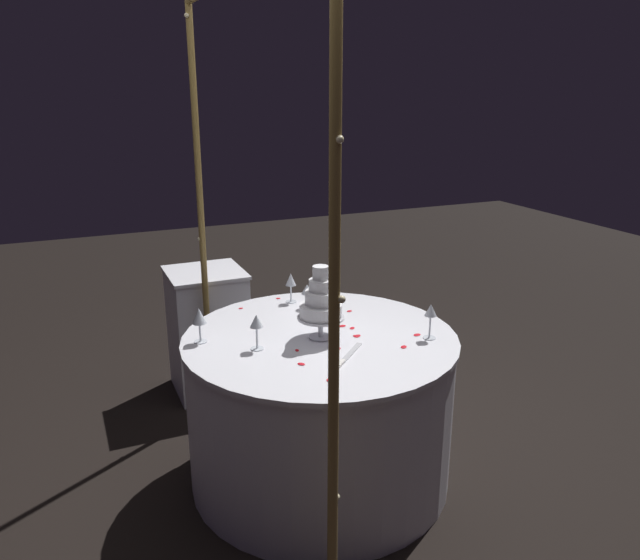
{
  "coord_description": "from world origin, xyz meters",
  "views": [
    {
      "loc": [
        -2.5,
        1.08,
        1.9
      ],
      "look_at": [
        0.0,
        0.0,
        1.05
      ],
      "focal_mm": 34.66,
      "sensor_mm": 36.0,
      "label": 1
    }
  ],
  "objects_px": {
    "tiered_cake": "(321,303)",
    "main_table": "(320,408)",
    "wine_glass_2": "(256,323)",
    "side_table": "(208,331)",
    "wine_glass_0": "(307,291)",
    "decorative_arch": "(246,192)",
    "wine_glass_4": "(199,317)",
    "cake_knife": "(347,357)",
    "wine_glass_3": "(291,281)",
    "wine_glass_1": "(431,313)"
  },
  "relations": [
    {
      "from": "tiered_cake",
      "to": "main_table",
      "type": "bearing_deg",
      "value": -16.31
    },
    {
      "from": "tiered_cake",
      "to": "wine_glass_2",
      "type": "distance_m",
      "value": 0.32
    },
    {
      "from": "side_table",
      "to": "wine_glass_0",
      "type": "relative_size",
      "value": 6.06
    },
    {
      "from": "decorative_arch",
      "to": "tiered_cake",
      "type": "xyz_separation_m",
      "value": [
        -0.02,
        -0.33,
        -0.54
      ]
    },
    {
      "from": "tiered_cake",
      "to": "wine_glass_4",
      "type": "distance_m",
      "value": 0.56
    },
    {
      "from": "cake_knife",
      "to": "side_table",
      "type": "bearing_deg",
      "value": 11.26
    },
    {
      "from": "wine_glass_2",
      "to": "wine_glass_3",
      "type": "xyz_separation_m",
      "value": [
        0.53,
        -0.37,
        -0.0
      ]
    },
    {
      "from": "tiered_cake",
      "to": "wine_glass_2",
      "type": "relative_size",
      "value": 2.13
    },
    {
      "from": "tiered_cake",
      "to": "wine_glass_0",
      "type": "bearing_deg",
      "value": -13.61
    },
    {
      "from": "tiered_cake",
      "to": "wine_glass_1",
      "type": "height_order",
      "value": "tiered_cake"
    },
    {
      "from": "side_table",
      "to": "cake_knife",
      "type": "distance_m",
      "value": 1.51
    },
    {
      "from": "wine_glass_4",
      "to": "side_table",
      "type": "bearing_deg",
      "value": -14.47
    },
    {
      "from": "wine_glass_0",
      "to": "wine_glass_2",
      "type": "relative_size",
      "value": 0.8
    },
    {
      "from": "main_table",
      "to": "cake_knife",
      "type": "xyz_separation_m",
      "value": [
        -0.28,
        -0.01,
        0.39
      ]
    },
    {
      "from": "decorative_arch",
      "to": "tiered_cake",
      "type": "relative_size",
      "value": 6.6
    },
    {
      "from": "wine_glass_0",
      "to": "side_table",
      "type": "bearing_deg",
      "value": 25.51
    },
    {
      "from": "wine_glass_1",
      "to": "wine_glass_4",
      "type": "distance_m",
      "value": 1.07
    },
    {
      "from": "decorative_arch",
      "to": "side_table",
      "type": "bearing_deg",
      "value": -3.05
    },
    {
      "from": "decorative_arch",
      "to": "wine_glass_1",
      "type": "distance_m",
      "value": 1.02
    },
    {
      "from": "decorative_arch",
      "to": "wine_glass_3",
      "type": "height_order",
      "value": "decorative_arch"
    },
    {
      "from": "decorative_arch",
      "to": "wine_glass_3",
      "type": "relative_size",
      "value": 14.17
    },
    {
      "from": "wine_glass_3",
      "to": "side_table",
      "type": "bearing_deg",
      "value": 26.44
    },
    {
      "from": "decorative_arch",
      "to": "wine_glass_2",
      "type": "height_order",
      "value": "decorative_arch"
    },
    {
      "from": "wine_glass_3",
      "to": "cake_knife",
      "type": "relative_size",
      "value": 0.72
    },
    {
      "from": "side_table",
      "to": "wine_glass_4",
      "type": "bearing_deg",
      "value": 165.53
    },
    {
      "from": "main_table",
      "to": "wine_glass_4",
      "type": "height_order",
      "value": "wine_glass_4"
    },
    {
      "from": "decorative_arch",
      "to": "side_table",
      "type": "relative_size",
      "value": 2.9
    },
    {
      "from": "wine_glass_4",
      "to": "wine_glass_0",
      "type": "bearing_deg",
      "value": -70.08
    },
    {
      "from": "main_table",
      "to": "wine_glass_2",
      "type": "xyz_separation_m",
      "value": [
        -0.03,
        0.32,
        0.51
      ]
    },
    {
      "from": "main_table",
      "to": "wine_glass_2",
      "type": "distance_m",
      "value": 0.6
    },
    {
      "from": "main_table",
      "to": "wine_glass_1",
      "type": "distance_m",
      "value": 0.73
    },
    {
      "from": "wine_glass_1",
      "to": "wine_glass_3",
      "type": "distance_m",
      "value": 0.85
    },
    {
      "from": "main_table",
      "to": "decorative_arch",
      "type": "bearing_deg",
      "value": 90.01
    },
    {
      "from": "decorative_arch",
      "to": "wine_glass_4",
      "type": "distance_m",
      "value": 0.64
    },
    {
      "from": "main_table",
      "to": "tiered_cake",
      "type": "relative_size",
      "value": 3.72
    },
    {
      "from": "wine_glass_2",
      "to": "cake_knife",
      "type": "distance_m",
      "value": 0.43
    },
    {
      "from": "wine_glass_1",
      "to": "wine_glass_2",
      "type": "relative_size",
      "value": 1.03
    },
    {
      "from": "wine_glass_0",
      "to": "tiered_cake",
      "type": "bearing_deg",
      "value": 166.39
    },
    {
      "from": "wine_glass_2",
      "to": "wine_glass_3",
      "type": "bearing_deg",
      "value": -34.58
    },
    {
      "from": "cake_knife",
      "to": "tiered_cake",
      "type": "bearing_deg",
      "value": 3.06
    },
    {
      "from": "side_table",
      "to": "wine_glass_0",
      "type": "bearing_deg",
      "value": -154.49
    },
    {
      "from": "main_table",
      "to": "side_table",
      "type": "distance_m",
      "value": 1.19
    },
    {
      "from": "wine_glass_0",
      "to": "wine_glass_3",
      "type": "height_order",
      "value": "wine_glass_3"
    },
    {
      "from": "decorative_arch",
      "to": "wine_glass_1",
      "type": "bearing_deg",
      "value": -105.95
    },
    {
      "from": "wine_glass_0",
      "to": "wine_glass_2",
      "type": "bearing_deg",
      "value": 134.77
    },
    {
      "from": "tiered_cake",
      "to": "wine_glass_1",
      "type": "xyz_separation_m",
      "value": [
        -0.21,
        -0.47,
        -0.05
      ]
    },
    {
      "from": "main_table",
      "to": "wine_glass_4",
      "type": "xyz_separation_m",
      "value": [
        0.16,
        0.54,
        0.51
      ]
    },
    {
      "from": "decorative_arch",
      "to": "wine_glass_2",
      "type": "xyz_separation_m",
      "value": [
        -0.03,
        -0.02,
        -0.59
      ]
    },
    {
      "from": "side_table",
      "to": "wine_glass_0",
      "type": "height_order",
      "value": "wine_glass_0"
    },
    {
      "from": "wine_glass_0",
      "to": "wine_glass_4",
      "type": "distance_m",
      "value": 0.67
    }
  ]
}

